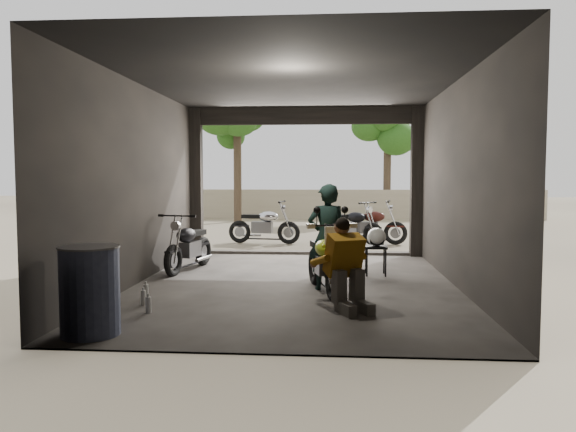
# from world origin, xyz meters

# --- Properties ---
(ground) EXTENTS (80.00, 80.00, 0.00)m
(ground) POSITION_xyz_m (0.00, 0.00, 0.00)
(ground) COLOR #7A6D56
(ground) RESTS_ON ground
(garage) EXTENTS (7.00, 7.13, 3.20)m
(garage) POSITION_xyz_m (0.00, 0.55, 1.28)
(garage) COLOR #2D2B28
(garage) RESTS_ON ground
(boundary_wall) EXTENTS (18.00, 0.30, 1.20)m
(boundary_wall) POSITION_xyz_m (0.00, 14.00, 0.60)
(boundary_wall) COLOR gray
(boundary_wall) RESTS_ON ground
(tree_left) EXTENTS (2.20, 2.20, 5.60)m
(tree_left) POSITION_xyz_m (-3.00, 12.50, 3.99)
(tree_left) COLOR #382B1E
(tree_left) RESTS_ON ground
(tree_right) EXTENTS (2.20, 2.20, 5.00)m
(tree_right) POSITION_xyz_m (2.80, 14.00, 3.56)
(tree_right) COLOR #382B1E
(tree_right) RESTS_ON ground
(main_bike) EXTENTS (1.02, 1.73, 1.08)m
(main_bike) POSITION_xyz_m (0.46, -0.54, 0.54)
(main_bike) COLOR beige
(main_bike) RESTS_ON ground
(left_bike) EXTENTS (0.94, 1.67, 1.06)m
(left_bike) POSITION_xyz_m (-2.00, 1.19, 0.53)
(left_bike) COLOR black
(left_bike) RESTS_ON ground
(outside_bike_a) EXTENTS (1.70, 0.87, 1.10)m
(outside_bike_a) POSITION_xyz_m (-1.15, 5.50, 0.55)
(outside_bike_a) COLOR black
(outside_bike_a) RESTS_ON ground
(outside_bike_b) EXTENTS (1.73, 0.90, 1.12)m
(outside_bike_b) POSITION_xyz_m (1.54, 5.58, 0.56)
(outside_bike_b) COLOR #3B130E
(outside_bike_b) RESTS_ON ground
(outside_bike_c) EXTENTS (1.67, 1.54, 1.09)m
(outside_bike_c) POSITION_xyz_m (1.11, 5.60, 0.55)
(outside_bike_c) COLOR black
(outside_bike_c) RESTS_ON ground
(rider) EXTENTS (0.66, 0.51, 1.61)m
(rider) POSITION_xyz_m (0.51, -0.35, 0.80)
(rider) COLOR black
(rider) RESTS_ON ground
(mechanic) EXTENTS (0.86, 0.96, 1.15)m
(mechanic) POSITION_xyz_m (0.79, -1.67, 0.57)
(mechanic) COLOR #A87316
(mechanic) RESTS_ON ground
(stool) EXTENTS (0.38, 0.38, 0.53)m
(stool) POSITION_xyz_m (1.34, 0.95, 0.45)
(stool) COLOR black
(stool) RESTS_ON ground
(helmet) EXTENTS (0.43, 0.44, 0.31)m
(helmet) POSITION_xyz_m (1.35, 0.94, 0.68)
(helmet) COLOR silver
(helmet) RESTS_ON stool
(oil_drum) EXTENTS (0.77, 0.77, 0.97)m
(oil_drum) POSITION_xyz_m (-2.00, -3.00, 0.48)
(oil_drum) COLOR #3D4666
(oil_drum) RESTS_ON ground
(sign_post) EXTENTS (0.82, 0.08, 2.47)m
(sign_post) POSITION_xyz_m (3.53, 4.06, 1.67)
(sign_post) COLOR black
(sign_post) RESTS_ON ground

